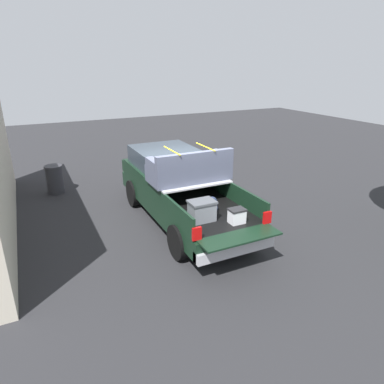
{
  "coord_description": "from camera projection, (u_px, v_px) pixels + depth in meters",
  "views": [
    {
      "loc": [
        -8.11,
        3.68,
        4.26
      ],
      "look_at": [
        -0.6,
        0.0,
        1.1
      ],
      "focal_mm": 32.04,
      "sensor_mm": 36.0,
      "label": 1
    }
  ],
  "objects": [
    {
      "name": "trash_can",
      "position": [
        55.0,
        179.0,
        11.83
      ],
      "size": [
        0.6,
        0.6,
        0.98
      ],
      "color": "#2D2D33",
      "rests_on": "ground_plane"
    },
    {
      "name": "pickup_truck",
      "position": [
        177.0,
        185.0,
        9.79
      ],
      "size": [
        6.05,
        2.1,
        2.23
      ],
      "color": "black",
      "rests_on": "ground_plane"
    },
    {
      "name": "ground_plane",
      "position": [
        183.0,
        221.0,
        9.83
      ],
      "size": [
        40.0,
        40.0,
        0.0
      ],
      "primitive_type": "plane",
      "color": "#262628"
    }
  ]
}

